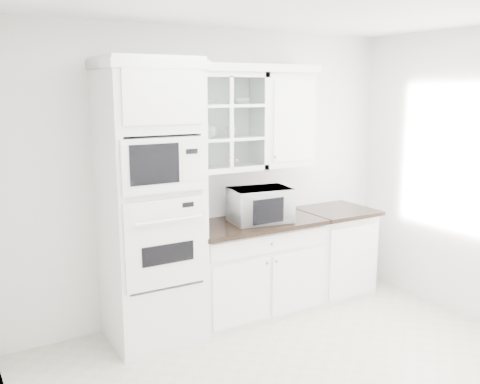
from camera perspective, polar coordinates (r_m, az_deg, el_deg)
room_shell at (r=3.94m, az=5.88°, el=5.52°), size 4.00×3.50×2.70m
oven_column at (r=4.53m, az=-9.48°, el=-1.28°), size 0.76×0.68×2.40m
base_cabinet_run at (r=5.20m, az=1.38°, el=-7.96°), size 1.32×0.67×0.92m
extra_base_cabinet at (r=5.77m, az=9.88°, el=-6.20°), size 0.72×0.67×0.92m
upper_cabinet_glass at (r=4.92m, az=-1.89°, el=7.47°), size 0.80×0.33×0.90m
upper_cabinet_solid at (r=5.28m, az=4.61°, el=7.68°), size 0.55×0.33×0.90m
crown_molding at (r=4.85m, az=-2.89°, el=13.14°), size 2.14×0.38×0.07m
countertop_microwave at (r=5.02m, az=2.09°, el=-1.35°), size 0.61×0.53×0.32m
bowl_a at (r=4.85m, az=-3.68°, el=9.56°), size 0.21×0.21×0.05m
bowl_b at (r=5.01m, az=0.08°, el=9.67°), size 0.21×0.21×0.05m
cup_a at (r=4.86m, az=-3.35°, el=6.41°), size 0.17×0.17×0.11m
cup_b at (r=4.97m, az=-0.98°, el=6.41°), size 0.12×0.12×0.09m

